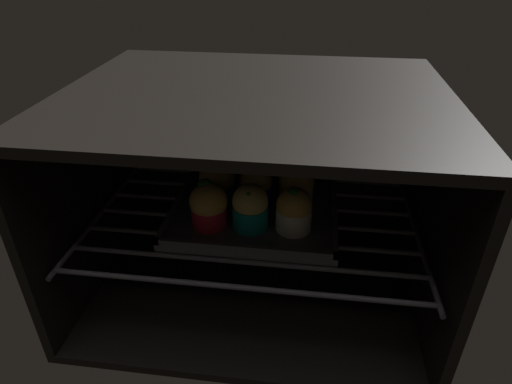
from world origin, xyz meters
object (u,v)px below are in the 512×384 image
object	(u,v)px
muffin_row0_col2	(294,210)
muffin_row1_col2	(296,187)
muffin_row2_col0	(222,165)
muffin_row1_col1	(255,186)
baking_tray	(256,206)
muffin_row2_col2	(297,169)
muffin_row0_col0	(209,205)
muffin_row0_col1	(252,207)
muffin_row2_col1	(261,167)
muffin_row1_col0	(217,181)

from	to	relation	value
muffin_row0_col2	muffin_row1_col2	world-z (taller)	muffin_row1_col2
muffin_row0_col2	muffin_row2_col0	size ratio (longest dim) A/B	0.99
muffin_row0_col2	muffin_row1_col1	bearing A→B (deg)	135.96
baking_tray	muffin_row0_col2	size ratio (longest dim) A/B	3.63
muffin_row0_col2	muffin_row2_col2	distance (cm)	13.63
muffin_row0_col0	muffin_row0_col1	bearing A→B (deg)	2.71
muffin_row0_col0	muffin_row2_col1	distance (cm)	15.71
muffin_row0_col0	muffin_row0_col1	world-z (taller)	muffin_row0_col0
muffin_row0_col2	muffin_row0_col1	bearing A→B (deg)	-177.69
muffin_row2_col2	muffin_row1_col0	bearing A→B (deg)	-153.81
baking_tray	muffin_row0_col0	bearing A→B (deg)	-132.15
muffin_row0_col2	muffin_row1_col1	distance (cm)	9.74
muffin_row0_col1	muffin_row1_col1	bearing A→B (deg)	93.41
muffin_row0_col1	muffin_row2_col2	bearing A→B (deg)	65.16
muffin_row2_col2	muffin_row1_col1	bearing A→B (deg)	-134.95
baking_tray	muffin_row2_col0	world-z (taller)	muffin_row2_col0
muffin_row0_col2	baking_tray	bearing A→B (deg)	135.65
muffin_row0_col2	muffin_row2_col1	world-z (taller)	same
muffin_row2_col2	muffin_row1_col2	bearing A→B (deg)	-88.60
muffin_row0_col2	muffin_row1_col2	bearing A→B (deg)	89.83
baking_tray	muffin_row1_col0	world-z (taller)	muffin_row1_col0
muffin_row2_col0	muffin_row1_col0	bearing A→B (deg)	-85.75
muffin_row0_col1	muffin_row0_col0	bearing A→B (deg)	-177.29
muffin_row2_col1	baking_tray	bearing A→B (deg)	-89.74
muffin_row2_col1	muffin_row2_col2	distance (cm)	6.76
muffin_row1_col1	muffin_row2_col2	size ratio (longest dim) A/B	0.87
muffin_row0_col2	muffin_row2_col0	xyz separation A→B (cm)	(-14.16, 13.49, 0.18)
muffin_row0_col0	muffin_row1_col2	bearing A→B (deg)	28.31
baking_tray	muffin_row2_col0	size ratio (longest dim) A/B	3.60
muffin_row0_col0	muffin_row1_col2	distance (cm)	15.35
muffin_row0_col1	muffin_row1_col0	xyz separation A→B (cm)	(-7.09, 7.25, 0.22)
muffin_row2_col0	muffin_row2_col1	distance (cm)	7.25
muffin_row1_col0	muffin_row2_col1	xyz separation A→B (cm)	(6.77, 6.69, -0.23)
muffin_row1_col2	baking_tray	bearing A→B (deg)	179.72
muffin_row1_col0	muffin_row2_col2	world-z (taller)	muffin_row1_col0
baking_tray	muffin_row2_col2	size ratio (longest dim) A/B	3.39
muffin_row2_col0	muffin_row2_col2	xyz separation A→B (cm)	(14.01, 0.14, 0.04)
muffin_row2_col0	muffin_row2_col1	xyz separation A→B (cm)	(7.25, 0.18, 0.02)
muffin_row0_col2	muffin_row1_col2	xyz separation A→B (cm)	(0.02, 6.69, 0.33)
muffin_row0_col1	muffin_row1_col1	size ratio (longest dim) A/B	1.07
muffin_row1_col2	muffin_row2_col0	distance (cm)	15.73
muffin_row0_col0	muffin_row0_col2	world-z (taller)	muffin_row0_col0
muffin_row2_col1	muffin_row2_col0	bearing A→B (deg)	-178.58
muffin_row0_col0	muffin_row1_col1	world-z (taller)	muffin_row0_col0
muffin_row1_col2	muffin_row2_col0	xyz separation A→B (cm)	(-14.18, 6.80, -0.15)
muffin_row1_col0	muffin_row1_col2	bearing A→B (deg)	-1.22
muffin_row0_col2	muffin_row2_col2	xyz separation A→B (cm)	(-0.15, 13.63, 0.22)
muffin_row2_col1	muffin_row0_col2	bearing A→B (deg)	-63.19
muffin_row0_col0	baking_tray	bearing A→B (deg)	47.85
muffin_row0_col1	muffin_row2_col1	size ratio (longest dim) A/B	0.99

